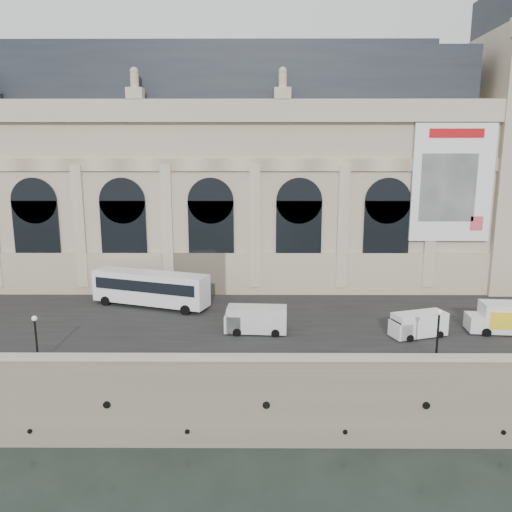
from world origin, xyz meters
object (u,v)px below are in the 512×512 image
at_px(bus_left, 150,288).
at_px(lamp_right, 438,337).
at_px(lamp_left, 36,341).
at_px(van_b, 253,320).
at_px(box_truck, 510,318).
at_px(van_c, 416,325).

xyz_separation_m(bus_left, lamp_right, (25.41, -15.01, 0.09)).
bearing_deg(bus_left, lamp_left, -110.02).
bearing_deg(lamp_left, van_b, 23.49).
height_order(box_truck, lamp_left, lamp_left).
distance_m(van_b, van_c, 14.64).
relative_size(van_b, lamp_left, 1.43).
relative_size(box_truck, lamp_right, 1.64).
bearing_deg(van_c, lamp_right, -92.65).
relative_size(bus_left, box_truck, 1.78).
height_order(van_b, lamp_left, lamp_left).
bearing_deg(van_c, bus_left, 160.62).
distance_m(lamp_left, lamp_right, 30.97).
bearing_deg(van_b, lamp_left, -156.51).
height_order(bus_left, lamp_left, lamp_left).
bearing_deg(box_truck, van_c, -173.53).
xyz_separation_m(lamp_left, lamp_right, (30.97, 0.25, 0.24)).
distance_m(van_c, lamp_right, 6.07).
bearing_deg(van_c, box_truck, 6.47).
bearing_deg(bus_left, box_truck, -13.09).
distance_m(van_b, lamp_left, 18.16).
xyz_separation_m(van_c, lamp_right, (-0.28, -5.97, 1.08)).
height_order(bus_left, lamp_right, lamp_right).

